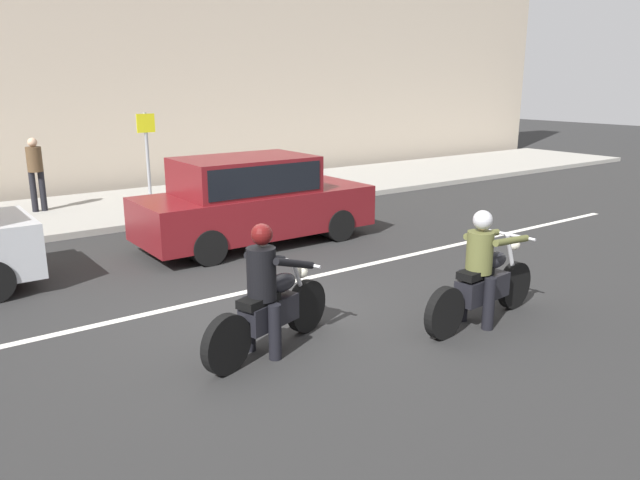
# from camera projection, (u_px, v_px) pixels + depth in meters

# --- Properties ---
(ground_plane) EXTENTS (80.00, 80.00, 0.00)m
(ground_plane) POSITION_uv_depth(u_px,v_px,m) (262.00, 313.00, 8.46)
(ground_plane) COLOR #272727
(sidewalk_slab) EXTENTS (40.00, 4.40, 0.14)m
(sidewalk_slab) POSITION_uv_depth(u_px,v_px,m) (92.00, 211.00, 14.71)
(sidewalk_slab) COLOR #99968E
(sidewalk_slab) RESTS_ON ground_plane
(lane_marking_stripe) EXTENTS (18.00, 0.14, 0.01)m
(lane_marking_stripe) POSITION_uv_depth(u_px,v_px,m) (282.00, 284.00, 9.67)
(lane_marking_stripe) COLOR silver
(lane_marking_stripe) RESTS_ON ground_plane
(motorcycle_with_rider_black_leather) EXTENTS (2.04, 0.89, 1.57)m
(motorcycle_with_rider_black_leather) POSITION_uv_depth(u_px,v_px,m) (268.00, 300.00, 7.13)
(motorcycle_with_rider_black_leather) COLOR black
(motorcycle_with_rider_black_leather) RESTS_ON ground_plane
(motorcycle_with_rider_olive) EXTENTS (2.26, 0.71, 1.53)m
(motorcycle_with_rider_olive) POSITION_uv_depth(u_px,v_px,m) (483.00, 277.00, 8.00)
(motorcycle_with_rider_olive) COLOR black
(motorcycle_with_rider_olive) RESTS_ON ground_plane
(parked_sedan_maroon) EXTENTS (4.60, 1.82, 1.72)m
(parked_sedan_maroon) POSITION_uv_depth(u_px,v_px,m) (252.00, 200.00, 11.83)
(parked_sedan_maroon) COLOR maroon
(parked_sedan_maroon) RESTS_ON ground_plane
(street_sign_post) EXTENTS (0.44, 0.08, 2.25)m
(street_sign_post) POSITION_uv_depth(u_px,v_px,m) (147.00, 149.00, 14.69)
(street_sign_post) COLOR gray
(street_sign_post) RESTS_ON sidewalk_slab
(pedestrian_bystander) EXTENTS (0.34, 0.34, 1.71)m
(pedestrian_bystander) POSITION_uv_depth(u_px,v_px,m) (35.00, 169.00, 14.14)
(pedestrian_bystander) COLOR black
(pedestrian_bystander) RESTS_ON sidewalk_slab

